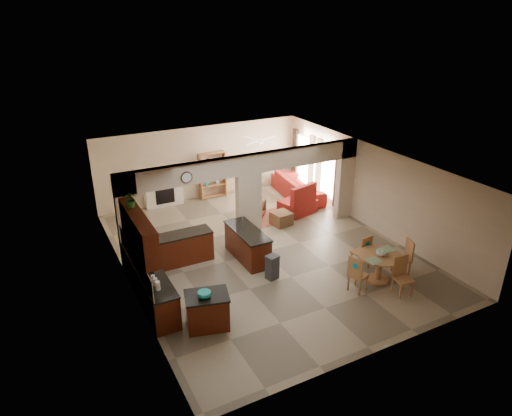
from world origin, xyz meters
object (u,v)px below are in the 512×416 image
sofa (298,187)px  dining_table (380,264)px  armchair (253,208)px  kitchen_island (207,311)px

sofa → dining_table: bearing=175.2°
armchair → kitchen_island: bearing=15.3°
kitchen_island → armchair: bearing=68.0°
dining_table → sofa: sofa is taller
kitchen_island → armchair: kitchen_island is taller
armchair → sofa: bearing=161.7°
sofa → armchair: 2.52m
dining_table → armchair: dining_table is taller
kitchen_island → armchair: size_ratio=1.61×
armchair → dining_table: bearing=63.5°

